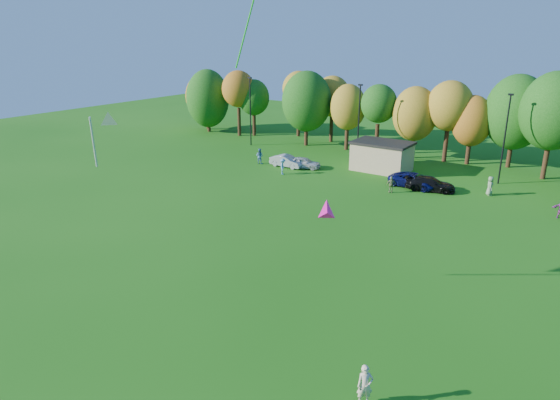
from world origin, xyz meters
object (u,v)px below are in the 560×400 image
Objects in this scene: car_c at (414,181)px; car_a at (304,163)px; kite_flyer at (365,385)px; car_d at (430,184)px; car_b at (287,161)px.

car_a is at bearing 93.65° from car_c.
kite_flyer reaches higher than car_a.
car_d is at bearing -93.48° from car_c.
kite_flyer is 31.48m from car_d.
car_d is at bearing 63.91° from kite_flyer.
car_a is at bearing 85.82° from kite_flyer.
kite_flyer is 0.49× the size of car_a.
car_b is (-1.90, -0.60, 0.03)m from car_a.
car_c is at bearing -105.13° from car_a.
kite_flyer is 0.45× the size of car_b.
car_a is 14.61m from car_d.
car_d is (16.50, 0.45, 0.01)m from car_b.
car_b is at bearing 95.93° from car_c.
car_c is 1.67m from car_d.
car_d is (14.61, -0.15, 0.04)m from car_a.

